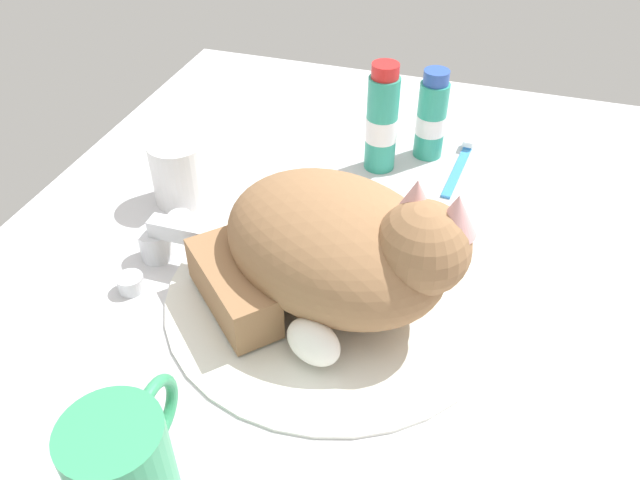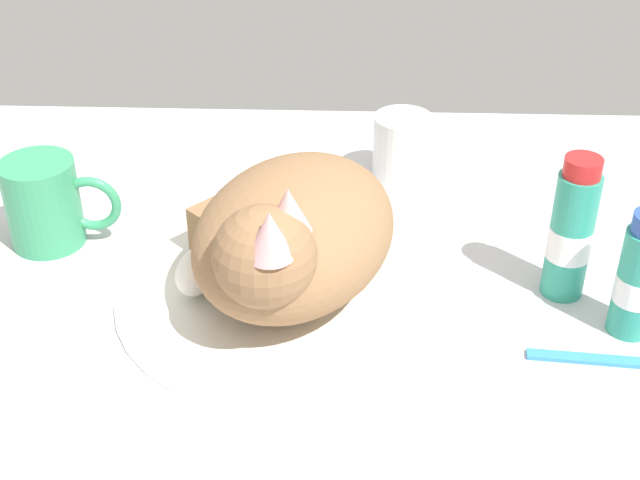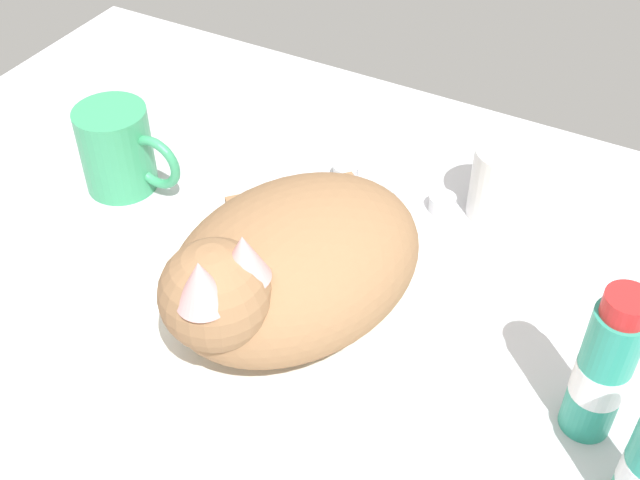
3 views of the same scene
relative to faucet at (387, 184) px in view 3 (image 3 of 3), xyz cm
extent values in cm
cube|color=silver|center=(0.00, -18.92, -4.01)|extent=(110.00, 82.50, 3.00)
cylinder|color=silver|center=(0.00, -18.92, -2.15)|extent=(34.91, 34.91, 0.72)
cylinder|color=silver|center=(0.00, 1.70, -0.74)|extent=(3.60, 3.60, 3.53)
cube|color=silver|center=(0.00, -3.20, 2.02)|extent=(2.00, 9.81, 2.00)
cylinder|color=silver|center=(-5.64, 1.70, -1.61)|extent=(2.80, 2.80, 1.80)
cylinder|color=silver|center=(5.64, 1.70, -1.61)|extent=(2.80, 2.80, 1.80)
ellipsoid|color=#936B47|center=(0.00, -18.92, 4.37)|extent=(24.99, 28.50, 12.31)
sphere|color=#936B47|center=(-1.95, -27.71, 7.76)|extent=(11.49, 11.49, 8.89)
ellipsoid|color=white|center=(-1.31, -26.05, 5.91)|extent=(6.64, 7.15, 4.89)
cone|color=#DB9E9E|center=(0.22, -26.40, 11.54)|extent=(5.17, 5.17, 4.00)
cone|color=#DB9E9E|center=(-1.21, -30.14, 11.54)|extent=(5.17, 5.17, 4.00)
cube|color=#936B47|center=(-5.09, -9.97, 0.70)|extent=(12.52, 12.86, 4.97)
ellipsoid|color=white|center=(-9.32, -19.80, 0.45)|extent=(5.37, 6.52, 4.48)
cylinder|color=#389966|center=(-26.57, -10.73, 2.20)|extent=(7.63, 7.63, 9.41)
torus|color=#389966|center=(-21.55, -10.73, 2.20)|extent=(6.27, 1.00, 6.27)
cylinder|color=white|center=(11.00, 4.15, 1.48)|extent=(6.75, 6.75, 7.98)
cylinder|color=teal|center=(25.80, -17.68, 3.92)|extent=(4.07, 4.07, 12.86)
cylinder|color=white|center=(25.80, -17.68, 3.28)|extent=(4.15, 4.15, 3.22)
cylinder|color=red|center=(25.80, -17.68, 11.25)|extent=(3.46, 3.46, 1.80)
camera|label=1|loc=(-46.21, -32.11, 44.31)|focal=35.66mm
camera|label=2|loc=(4.95, -89.42, 50.23)|focal=50.76mm
camera|label=3|loc=(25.35, -61.38, 52.02)|focal=45.27mm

